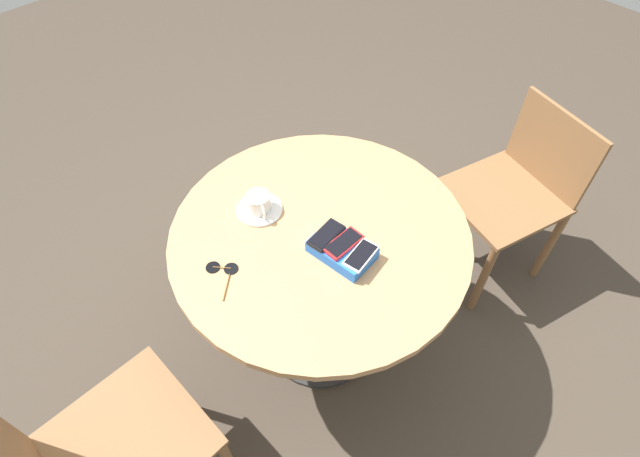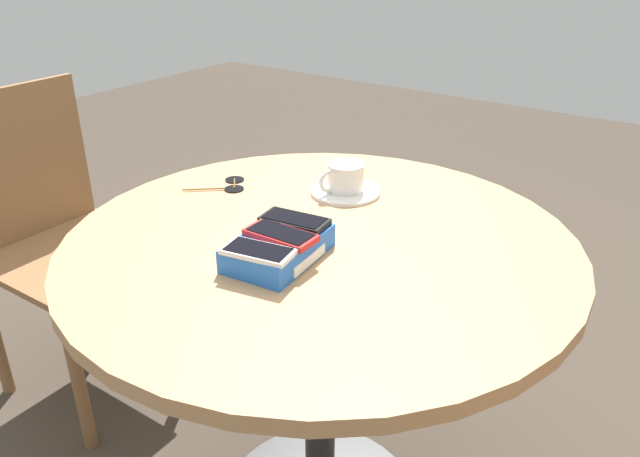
{
  "view_description": "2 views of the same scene",
  "coord_description": "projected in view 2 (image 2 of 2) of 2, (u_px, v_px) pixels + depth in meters",
  "views": [
    {
      "loc": [
        -0.77,
        0.73,
        2.04
      ],
      "look_at": [
        0.0,
        0.0,
        0.76
      ],
      "focal_mm": 28.0,
      "sensor_mm": 36.0,
      "label": 1
    },
    {
      "loc": [
        -0.9,
        -0.64,
        1.3
      ],
      "look_at": [
        0.0,
        0.0,
        0.76
      ],
      "focal_mm": 35.0,
      "sensor_mm": 36.0,
      "label": 2
    }
  ],
  "objects": [
    {
      "name": "phone_white",
      "position": [
        256.0,
        251.0,
        1.08
      ],
      "size": [
        0.08,
        0.13,
        0.01
      ],
      "color": "silver",
      "rests_on": "phone_box"
    },
    {
      "name": "sunglasses",
      "position": [
        231.0,
        185.0,
        1.48
      ],
      "size": [
        0.15,
        0.11,
        0.01
      ],
      "color": "black",
      "rests_on": "round_table"
    },
    {
      "name": "coffee_cup",
      "position": [
        345.0,
        177.0,
        1.42
      ],
      "size": [
        0.11,
        0.08,
        0.06
      ],
      "color": "silver",
      "rests_on": "saucer"
    },
    {
      "name": "saucer",
      "position": [
        345.0,
        192.0,
        1.44
      ],
      "size": [
        0.16,
        0.16,
        0.01
      ],
      "primitive_type": "cylinder",
      "color": "silver",
      "rests_on": "round_table"
    },
    {
      "name": "phone_box",
      "position": [
        279.0,
        248.0,
        1.15
      ],
      "size": [
        0.21,
        0.15,
        0.04
      ],
      "color": "blue",
      "rests_on": "round_table"
    },
    {
      "name": "round_table",
      "position": [
        320.0,
        294.0,
        1.29
      ],
      "size": [
        1.02,
        1.02,
        0.74
      ],
      "color": "#2D2D2D",
      "rests_on": "ground_plane"
    },
    {
      "name": "phone_red",
      "position": [
        281.0,
        235.0,
        1.13
      ],
      "size": [
        0.06,
        0.13,
        0.01
      ],
      "color": "red",
      "rests_on": "phone_box"
    },
    {
      "name": "phone_black",
      "position": [
        294.0,
        221.0,
        1.19
      ],
      "size": [
        0.08,
        0.14,
        0.01
      ],
      "color": "black",
      "rests_on": "phone_box"
    },
    {
      "name": "chair_far_side",
      "position": [
        63.0,
        240.0,
        1.81
      ],
      "size": [
        0.45,
        0.45,
        0.91
      ],
      "color": "brown",
      "rests_on": "ground_plane"
    }
  ]
}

